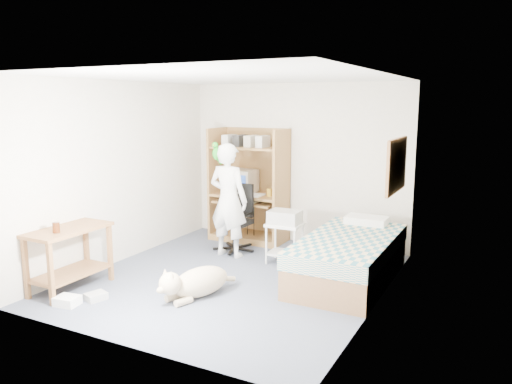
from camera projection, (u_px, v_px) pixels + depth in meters
The scene contains 21 objects.
floor at pixel (234, 279), 6.32m from camera, with size 4.00×4.00×0.00m, color #495063.
wall_back at pixel (297, 164), 7.85m from camera, with size 3.60×0.02×2.50m, color beige.
wall_right at pixel (380, 194), 5.28m from camera, with size 0.02×4.00×2.50m, color beige.
wall_left at pixel (121, 172), 6.92m from camera, with size 0.02×4.00×2.50m, color beige.
ceiling at pixel (232, 77), 5.88m from camera, with size 3.60×4.00×0.02m, color white.
computer_hutch at pixel (250, 190), 8.01m from camera, with size 1.20×0.63×1.80m.
bed at pixel (349, 258), 6.22m from camera, with size 1.02×2.02×0.66m.
side_desk at pixel (69, 249), 5.89m from camera, with size 0.50×1.00×0.75m.
corkboard at pixel (397, 165), 6.05m from camera, with size 0.04×0.94×0.66m.
office_chair at pixel (236, 227), 7.51m from camera, with size 0.56×0.56×0.99m.
person at pixel (228, 200), 7.14m from camera, with size 0.60×0.39×1.64m, color white.
parrot at pixel (216, 152), 7.12m from camera, with size 0.12×0.21×0.33m.
dog at pixel (196, 282), 5.70m from camera, with size 0.58×1.06×0.41m.
printer_cart at pixel (285, 237), 6.88m from camera, with size 0.48×0.39×0.56m.
printer at pixel (285, 217), 6.83m from camera, with size 0.42×0.32×0.18m, color #A4A4A0.
crt_monitor at pixel (243, 181), 8.05m from camera, with size 0.39×0.41×0.36m.
keyboard at pixel (245, 201), 7.90m from camera, with size 0.45×0.16×0.03m, color beige.
pencil_cup at pixel (269, 193), 7.76m from camera, with size 0.08×0.08×0.12m, color gold.
drink_glass at pixel (56, 228), 5.63m from camera, with size 0.08×0.08×0.12m, color #421C0A.
floor_box_a at pixel (67, 301), 5.48m from camera, with size 0.25×0.20×0.10m, color white.
floor_box_b at pixel (96, 296), 5.64m from camera, with size 0.18×0.22×0.08m, color #ADADA8.
Camera 1 is at (3.02, -5.22, 2.20)m, focal length 35.00 mm.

